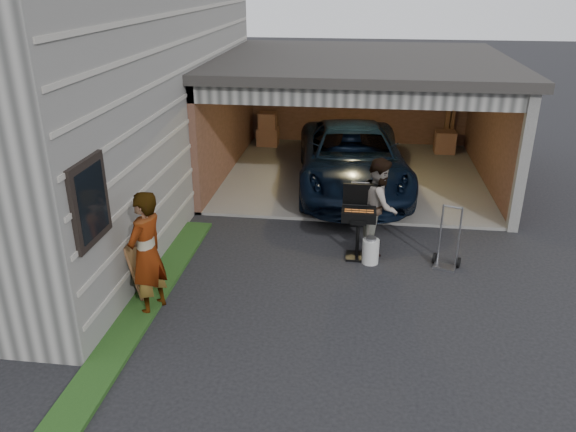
% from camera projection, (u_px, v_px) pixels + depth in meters
% --- Properties ---
extents(ground, '(80.00, 80.00, 0.00)m').
position_uv_depth(ground, '(293.00, 316.00, 8.25)').
color(ground, black).
rests_on(ground, ground).
extents(house, '(7.00, 11.00, 5.50)m').
position_uv_depth(house, '(28.00, 74.00, 11.53)').
color(house, '#474744').
rests_on(house, ground).
extents(groundcover_strip, '(0.50, 8.00, 0.06)m').
position_uv_depth(groundcover_strip, '(119.00, 343.00, 7.60)').
color(groundcover_strip, '#193814').
rests_on(groundcover_strip, ground).
extents(garage, '(6.80, 6.30, 2.90)m').
position_uv_depth(garage, '(358.00, 98.00, 13.61)').
color(garage, '#605E59').
rests_on(garage, ground).
extents(minivan, '(2.85, 5.34, 1.43)m').
position_uv_depth(minivan, '(352.00, 161.00, 12.79)').
color(minivan, black).
rests_on(minivan, ground).
extents(woman, '(0.63, 0.79, 1.89)m').
position_uv_depth(woman, '(147.00, 254.00, 8.04)').
color(woman, '#A0BAC9').
rests_on(woman, ground).
extents(man, '(0.71, 0.88, 1.73)m').
position_uv_depth(man, '(379.00, 205.00, 9.95)').
color(man, '#4F2F1F').
rests_on(man, ground).
extents(bbq_grill, '(0.59, 0.52, 1.31)m').
position_uv_depth(bbq_grill, '(359.00, 217.00, 9.69)').
color(bbq_grill, black).
rests_on(bbq_grill, ground).
extents(propane_tank, '(0.37, 0.37, 0.44)m').
position_uv_depth(propane_tank, '(370.00, 251.00, 9.71)').
color(propane_tank, silver).
rests_on(propane_tank, ground).
extents(plywood_panel, '(0.24, 0.86, 0.95)m').
position_uv_depth(plywood_panel, '(144.00, 263.00, 8.76)').
color(plywood_panel, brown).
rests_on(plywood_panel, ground).
extents(hand_truck, '(0.49, 0.45, 1.11)m').
position_uv_depth(hand_truck, '(447.00, 255.00, 9.58)').
color(hand_truck, slate).
rests_on(hand_truck, ground).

